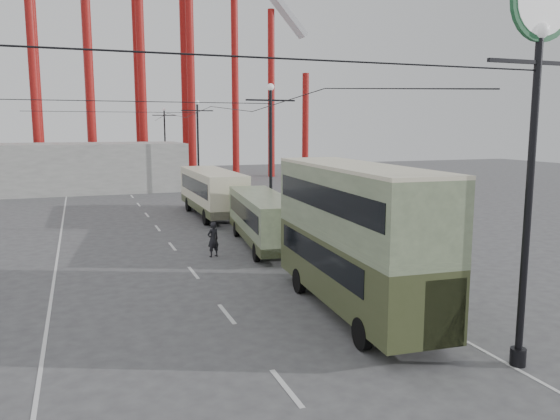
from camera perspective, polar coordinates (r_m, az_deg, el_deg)
name	(u,v)px	position (r m, az deg, el deg)	size (l,w,h in m)	color
ground	(294,353)	(16.78, 1.42, -14.67)	(160.00, 160.00, 0.00)	#48474A
road_markings	(165,234)	(34.99, -11.93, -2.50)	(12.52, 120.00, 0.01)	silver
lamp_post_near	(537,80)	(16.05, 25.26, 12.20)	(3.20, 0.44, 10.80)	black
lamp_post_mid	(271,159)	(34.30, -0.97, 5.34)	(3.20, 0.44, 9.32)	black
lamp_post_far	(198,147)	(55.52, -8.55, 6.49)	(3.20, 0.44, 9.32)	black
lamp_post_distant	(165,142)	(77.17, -11.92, 6.97)	(3.20, 0.44, 9.32)	black
fairground_shed	(76,167)	(61.45, -20.54, 4.20)	(22.00, 10.00, 5.00)	gray
double_decker_bus	(355,231)	(19.55, 7.81, -2.18)	(3.16, 10.11, 5.35)	#3C4424
single_decker_green	(263,218)	(30.59, -1.77, -0.80)	(3.58, 10.45, 2.90)	#677756
single_decker_cream	(212,191)	(41.26, -7.11, 2.01)	(2.90, 11.11, 3.45)	beige
pedestrian	(213,239)	(28.40, -7.00, -3.07)	(0.67, 0.44, 1.83)	black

